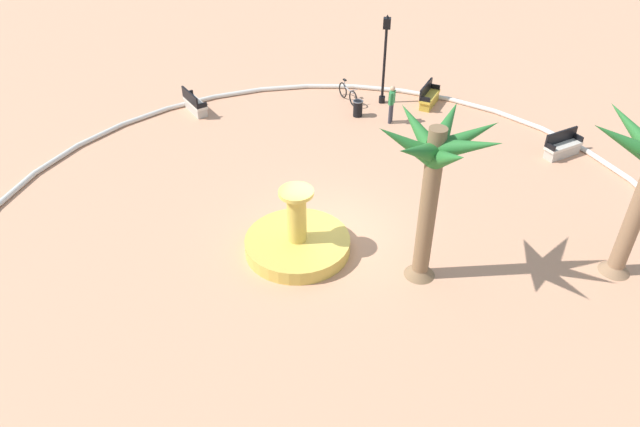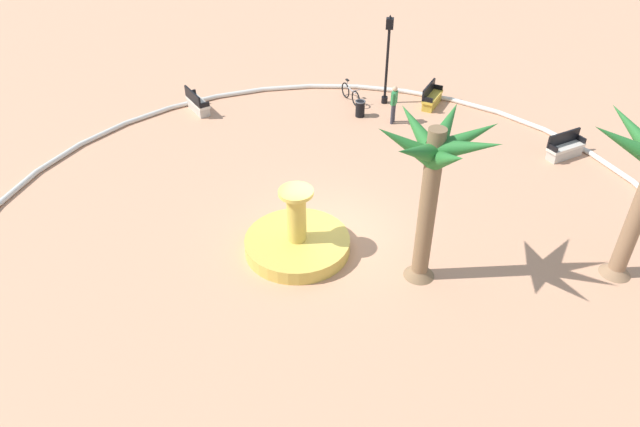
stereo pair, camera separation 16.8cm
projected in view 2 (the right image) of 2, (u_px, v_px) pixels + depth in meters
The scene contains 11 objects.
ground_plane at pixel (329, 234), 18.82m from camera, with size 80.00×80.00×0.00m, color tan.
plaza_curb at pixel (329, 232), 18.76m from camera, with size 23.08×23.08×0.20m, color silver.
fountain at pixel (297, 242), 18.00m from camera, with size 3.25×3.25×2.21m.
palm_tree_near_fountain at pixel (434, 168), 15.06m from camera, with size 3.33×3.31×5.09m.
bench_west at pixel (432, 99), 26.28m from camera, with size 1.00×1.68×1.00m.
bench_north at pixel (198, 104), 25.81m from camera, with size 1.41×1.55×1.00m.
bench_southeast at pixel (565, 149), 22.59m from camera, with size 1.59×1.34×1.00m.
lamppost at pixel (388, 53), 25.35m from camera, with size 0.32×0.32×4.00m.
trash_bin at pixel (360, 108), 25.41m from camera, with size 0.46×0.46×0.73m.
bicycle_red_frame at pixel (351, 94), 26.61m from camera, with size 0.98×1.48×0.94m.
person_cyclist_helmet at pixel (394, 103), 24.58m from camera, with size 0.29×0.51×1.67m.
Camera 2 is at (-1.63, 14.75, 11.60)m, focal length 32.85 mm.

